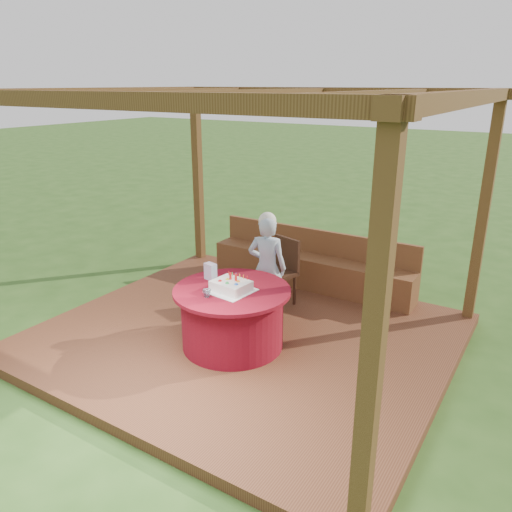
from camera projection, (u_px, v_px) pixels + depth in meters
The scene contains 10 objects.
ground at pixel (245, 342), 5.89m from camera, with size 60.00×60.00×0.00m, color #2A4F1A.
deck at pixel (245, 337), 5.87m from camera, with size 4.50×4.00×0.12m, color brown.
pergola at pixel (243, 133), 5.10m from camera, with size 4.50×4.00×2.72m.
bench at pixel (311, 268), 7.14m from camera, with size 3.00×0.42×0.80m.
table at pixel (232, 317), 5.47m from camera, with size 1.27×1.27×0.68m.
chair at pixel (280, 268), 6.51m from camera, with size 0.53×0.53×0.88m.
elderly_woman at pixel (267, 266), 6.04m from camera, with size 0.54×0.43×1.34m.
birthday_cake at pixel (231, 286), 5.29m from camera, with size 0.48×0.48×0.19m.
gift_bag at pixel (210, 271), 5.59m from camera, with size 0.13×0.08×0.19m, color #CF86B0.
drinking_glass at pixel (207, 293), 5.15m from camera, with size 0.09×0.09×0.08m, color white.
Camera 1 is at (2.90, -4.36, 2.89)m, focal length 35.00 mm.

